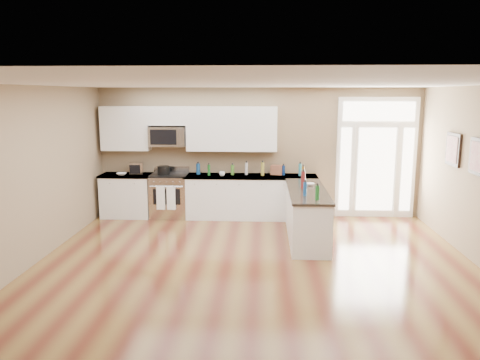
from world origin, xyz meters
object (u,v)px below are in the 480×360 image
object	(u,v)px
peninsula_cabinet	(307,216)
kitchen_range	(170,195)
toaster_oven	(136,168)
stockpot	(164,170)

from	to	relation	value
peninsula_cabinet	kitchen_range	world-z (taller)	kitchen_range
toaster_oven	kitchen_range	bearing A→B (deg)	-15.49
peninsula_cabinet	stockpot	distance (m)	3.33
peninsula_cabinet	toaster_oven	world-z (taller)	toaster_oven
stockpot	peninsula_cabinet	bearing A→B (deg)	-25.25
peninsula_cabinet	stockpot	world-z (taller)	stockpot
kitchen_range	peninsula_cabinet	bearing A→B (deg)	-26.95
stockpot	kitchen_range	bearing A→B (deg)	26.39
peninsula_cabinet	kitchen_range	distance (m)	3.20
kitchen_range	toaster_oven	bearing A→B (deg)	175.35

